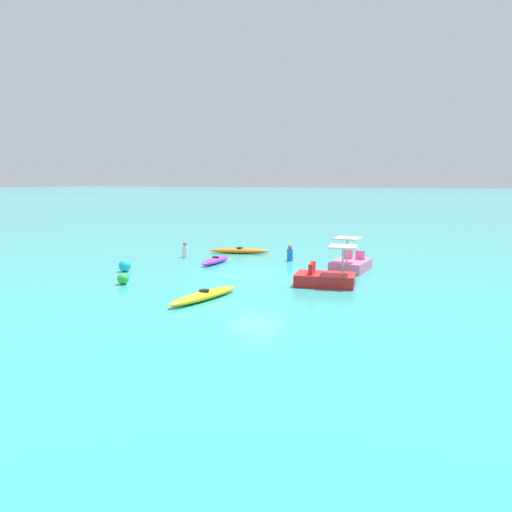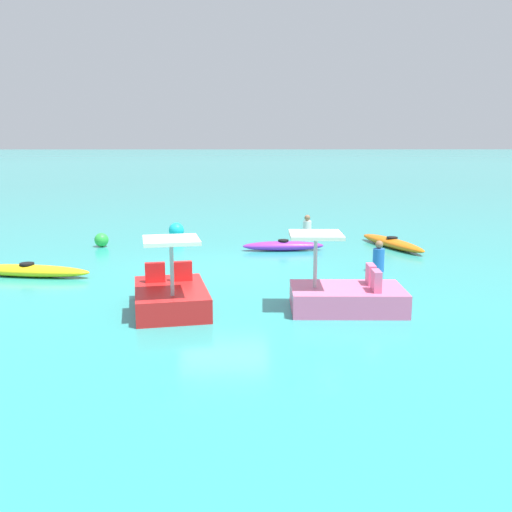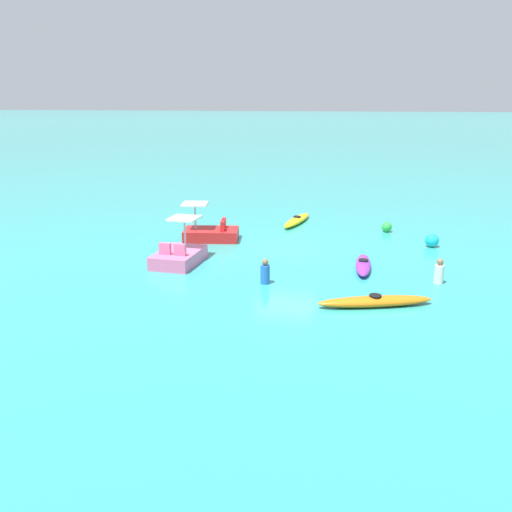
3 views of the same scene
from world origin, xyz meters
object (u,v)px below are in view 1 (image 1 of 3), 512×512
Objects in this scene: kayak_orange at (240,251)px; pedal_boat_red at (326,278)px; buoy_green at (123,279)px; person_by_kayaks at (185,251)px; kayak_purple at (216,260)px; person_near_shore at (290,254)px; kayak_yellow at (204,295)px; pedal_boat_pink at (351,264)px; buoy_cyan at (125,266)px.

kayak_orange is 1.34× the size of pedal_boat_red.
person_by_kayaks is (-7.34, -1.73, 0.15)m from buoy_green.
person_near_shore is at bearing 127.29° from kayak_purple.
kayak_yellow and kayak_orange have the same top height.
pedal_boat_pink reaches higher than kayak_yellow.
kayak_yellow is 4.09× the size of person_near_shore.
pedal_boat_red reaches higher than kayak_orange.
kayak_orange is 3.95m from person_near_shore.
kayak_yellow is 10.32m from person_by_kayaks.
person_near_shore is (-2.45, 3.21, 0.22)m from kayak_purple.
pedal_boat_red is 4.57× the size of buoy_cyan.
kayak_yellow is 1.01× the size of kayak_orange.
pedal_boat_pink reaches higher than kayak_purple.
kayak_yellow is 9.63m from person_near_shore.
kayak_yellow is at bearing 20.59° from kayak_orange.
person_near_shore is (-8.70, 4.07, 0.15)m from buoy_green.
buoy_cyan is (3.88, -2.74, 0.13)m from kayak_purple.
buoy_green is (7.14, -7.81, -0.10)m from pedal_boat_pink.
person_near_shore reaches higher than buoy_green.
kayak_yellow is at bearing 78.46° from buoy_green.
person_near_shore is at bearing -145.65° from pedal_boat_red.
pedal_boat_pink is at bearing 97.21° from kayak_purple.
pedal_boat_red is at bearing 67.12° from kayak_purple.
person_by_kayaks reaches higher than kayak_purple.
kayak_yellow is at bearing 36.93° from person_by_kayaks.
person_near_shore is at bearing 136.72° from buoy_cyan.
pedal_boat_red is 3.01× the size of person_near_shore.
kayak_orange is at bearing -109.80° from person_near_shore.
pedal_boat_pink reaches higher than person_by_kayaks.
kayak_purple is 8.03m from kayak_yellow.
buoy_green is at bearing -2.04° from kayak_orange.
kayak_purple is 1.10× the size of pedal_boat_pink.
pedal_boat_pink reaches higher than buoy_cyan.
kayak_yellow is at bearing -22.50° from pedal_boat_pink.
pedal_boat_pink is 10.58m from buoy_green.
kayak_yellow is 1.36× the size of pedal_boat_red.
kayak_yellow is 4.57m from buoy_green.
kayak_purple is at bearing -112.88° from pedal_boat_red.
person_near_shore is (-6.32, 5.96, 0.10)m from buoy_cyan.
pedal_boat_red is 3.01× the size of person_by_kayaks.
kayak_purple is 3.11× the size of person_near_shore.
person_by_kayaks is (-0.20, -9.53, 0.05)m from pedal_boat_pink.
pedal_boat_pink is 4.29× the size of buoy_cyan.
person_by_kayaks reaches higher than buoy_cyan.
pedal_boat_pink is (-8.05, 3.33, 0.17)m from kayak_yellow.
person_by_kayaks is at bearing -112.66° from kayak_purple.
buoy_cyan is 0.66× the size of person_near_shore.
buoy_cyan is 4.96m from person_by_kayaks.
pedal_boat_red is (3.78, -0.08, 0.00)m from pedal_boat_pink.
kayak_yellow is at bearing 2.38° from person_near_shore.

